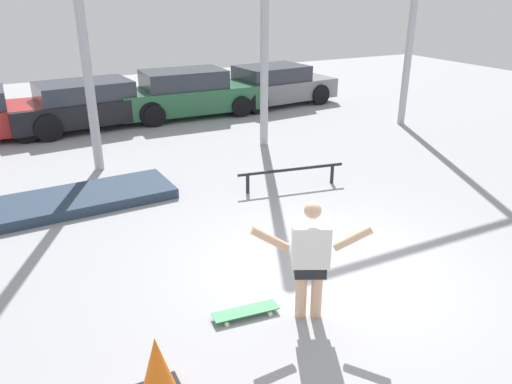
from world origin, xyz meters
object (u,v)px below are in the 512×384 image
parked_car_grey (274,85)px  skateboarder (311,257)px  parked_car_black (91,104)px  parked_car_green (188,94)px  traffic_cone (157,368)px  grind_rail (291,173)px  manual_pad (76,200)px  skateboard (246,311)px

parked_car_grey → skateboarder: bearing=-122.2°
skateboarder → parked_car_black: skateboarder is taller
parked_car_green → traffic_cone: parked_car_green is taller
skateboarder → grind_rail: (1.94, 3.69, -0.50)m
manual_pad → parked_car_green: 6.94m
parked_car_black → traffic_cone: bearing=-102.2°
grind_rail → parked_car_black: parked_car_black is taller
grind_rail → parked_car_green: parked_car_green is taller
skateboard → parked_car_black: (-0.04, 9.91, 0.58)m
parked_car_black → manual_pad: bearing=-108.6°
grind_rail → parked_car_grey: 7.59m
parked_car_black → parked_car_green: size_ratio=1.05×
skateboarder → parked_car_grey: 11.74m
skateboarder → parked_car_green: (2.19, 10.26, -0.15)m
manual_pad → traffic_cone: bearing=-89.8°
parked_car_black → traffic_cone: (-1.27, -10.68, -0.30)m
skateboard → manual_pad: size_ratio=0.24×
parked_car_green → traffic_cone: size_ratio=6.35×
parked_car_grey → parked_car_black: bearing=176.8°
skateboarder → grind_rail: size_ratio=0.70×
manual_pad → traffic_cone: 5.20m
parked_car_grey → traffic_cone: parked_car_grey is taller
parked_car_grey → parked_car_green: bearing=178.6°
skateboard → parked_car_green: parked_car_green is taller
parked_car_black → parked_car_green: (2.91, 0.01, 0.03)m
parked_car_grey → manual_pad: bearing=-147.3°
traffic_cone → manual_pad: bearing=90.2°
skateboarder → grind_rail: bearing=88.5°
parked_car_grey → skateboard: bearing=-125.9°
skateboarder → traffic_cone: 2.09m
grind_rail → parked_car_black: (-2.66, 6.56, 0.32)m
traffic_cone → skateboarder: bearing=12.2°
traffic_cone → grind_rail: bearing=46.3°
skateboarder → parked_car_grey: bearing=89.4°
traffic_cone → parked_car_grey: bearing=56.2°
parked_car_grey → traffic_cone: (-7.29, -10.91, -0.29)m
parked_car_green → parked_car_grey: (3.11, 0.22, -0.04)m
skateboarder → traffic_cone: bearing=-141.6°
parked_car_black → parked_car_green: parked_car_green is taller
grind_rail → parked_car_grey: (3.36, 6.79, 0.31)m
manual_pad → traffic_cone: traffic_cone is taller
skateboard → grind_rail: bearing=57.6°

